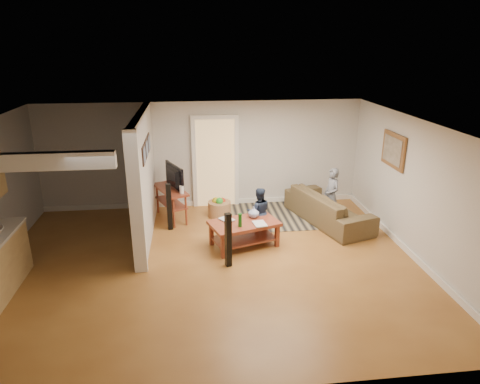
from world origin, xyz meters
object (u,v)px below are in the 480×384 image
sofa (327,221)px  tv_console (171,191)px  toddler (258,235)px  coffee_table (245,227)px  child (329,221)px  toy_basket (219,208)px  speaker_right (169,207)px  speaker_left (228,240)px

sofa → tv_console: (-3.42, 0.57, 0.65)m
toddler → coffee_table: bearing=52.6°
tv_console → child: tv_console is taller
toy_basket → child: bearing=-13.7°
speaker_right → toddler: 1.96m
coffee_table → toy_basket: (-0.39, 1.55, -0.20)m
sofa → child: size_ratio=1.88×
tv_console → speaker_right: 0.59m
tv_console → child: bearing=-32.6°
coffee_table → tv_console: size_ratio=1.19×
speaker_right → toddler: size_ratio=0.98×
tv_console → toy_basket: 1.16m
coffee_table → speaker_right: bearing=147.6°
tv_console → toy_basket: bearing=-21.4°
tv_console → child: size_ratio=1.00×
speaker_left → sofa: bearing=18.3°
speaker_left → child: 3.02m
sofa → speaker_right: size_ratio=2.26×
coffee_table → tv_console: (-1.45, 1.51, 0.26)m
coffee_table → toddler: bearing=51.1°
speaker_right → toy_basket: 1.29m
speaker_right → toddler: (1.82, -0.52, -0.51)m
sofa → toy_basket: bearing=57.9°
tv_console → sofa: bearing=-33.0°
sofa → toy_basket: toy_basket is taller
sofa → speaker_right: (-3.45, -0.01, 0.51)m
tv_console → toy_basket: (1.06, 0.04, -0.46)m
speaker_left → tv_console: bearing=97.1°
speaker_right → tv_console: bearing=76.8°
speaker_right → child: 3.54m
coffee_table → tv_console: tv_console is taller
speaker_left → toddler: size_ratio=0.98×
speaker_left → toddler: speaker_left is taller
tv_console → toddler: tv_console is taller
sofa → speaker_right: bearing=72.6°
coffee_table → child: (2.03, 0.96, -0.39)m
coffee_table → child: size_ratio=1.19×
speaker_left → coffee_table: bearing=45.4°
speaker_left → speaker_right: 2.03m
toddler → speaker_right: bearing=-14.4°
child → toddler: (-1.69, -0.54, 0.00)m
speaker_right → speaker_left: bearing=-67.9°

